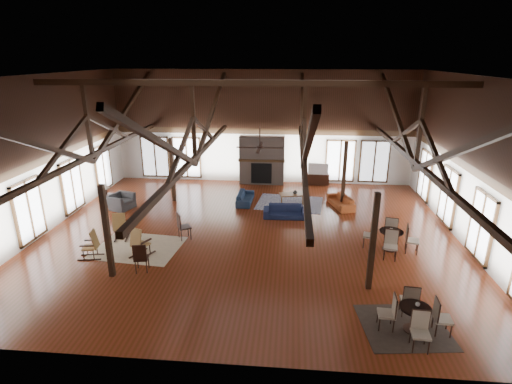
# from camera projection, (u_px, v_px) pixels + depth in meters

# --- Properties ---
(floor) EXTENTS (16.00, 16.00, 0.00)m
(floor) POSITION_uv_depth(u_px,v_px,m) (249.00, 234.00, 15.69)
(floor) COLOR maroon
(floor) RESTS_ON ground
(ceiling) EXTENTS (16.00, 14.00, 0.02)m
(ceiling) POSITION_uv_depth(u_px,v_px,m) (248.00, 76.00, 13.75)
(ceiling) COLOR black
(ceiling) RESTS_ON wall_back
(wall_back) EXTENTS (16.00, 0.02, 6.00)m
(wall_back) POSITION_uv_depth(u_px,v_px,m) (262.00, 128.00, 21.31)
(wall_back) COLOR silver
(wall_back) RESTS_ON floor
(wall_front) EXTENTS (16.00, 0.02, 6.00)m
(wall_front) POSITION_uv_depth(u_px,v_px,m) (211.00, 245.00, 8.12)
(wall_front) COLOR silver
(wall_front) RESTS_ON floor
(wall_left) EXTENTS (0.02, 14.00, 6.00)m
(wall_left) POSITION_uv_depth(u_px,v_px,m) (43.00, 155.00, 15.39)
(wall_left) COLOR silver
(wall_left) RESTS_ON floor
(wall_right) EXTENTS (0.02, 14.00, 6.00)m
(wall_right) POSITION_uv_depth(u_px,v_px,m) (474.00, 165.00, 14.04)
(wall_right) COLOR silver
(wall_right) RESTS_ON floor
(roof_truss) EXTENTS (15.60, 14.07, 3.14)m
(roof_truss) POSITION_uv_depth(u_px,v_px,m) (248.00, 132.00, 14.38)
(roof_truss) COLOR black
(roof_truss) RESTS_ON wall_back
(post_grid) EXTENTS (8.16, 7.16, 3.05)m
(post_grid) POSITION_uv_depth(u_px,v_px,m) (249.00, 198.00, 15.19)
(post_grid) COLOR black
(post_grid) RESTS_ON floor
(fireplace) EXTENTS (2.50, 0.69, 2.60)m
(fireplace) POSITION_uv_depth(u_px,v_px,m) (262.00, 160.00, 21.56)
(fireplace) COLOR #716056
(fireplace) RESTS_ON floor
(ceiling_fan) EXTENTS (1.60, 1.60, 0.75)m
(ceiling_fan) POSITION_uv_depth(u_px,v_px,m) (260.00, 147.00, 13.49)
(ceiling_fan) COLOR black
(ceiling_fan) RESTS_ON roof_truss
(sofa_navy_front) EXTENTS (1.88, 0.78, 0.54)m
(sofa_navy_front) POSITION_uv_depth(u_px,v_px,m) (285.00, 211.00, 17.23)
(sofa_navy_front) COLOR #161E3E
(sofa_navy_front) RESTS_ON floor
(sofa_navy_left) EXTENTS (1.73, 0.72, 0.50)m
(sofa_navy_left) POSITION_uv_depth(u_px,v_px,m) (245.00, 198.00, 18.99)
(sofa_navy_left) COLOR #15243C
(sofa_navy_left) RESTS_ON floor
(sofa_orange) EXTENTS (1.92, 1.21, 0.52)m
(sofa_orange) POSITION_uv_depth(u_px,v_px,m) (341.00, 201.00, 18.48)
(sofa_orange) COLOR #91401C
(sofa_orange) RESTS_ON floor
(coffee_table) EXTENTS (1.30, 0.85, 0.46)m
(coffee_table) POSITION_uv_depth(u_px,v_px,m) (292.00, 195.00, 18.90)
(coffee_table) COLOR brown
(coffee_table) RESTS_ON floor
(vase) EXTENTS (0.27, 0.27, 0.21)m
(vase) POSITION_uv_depth(u_px,v_px,m) (295.00, 192.00, 18.81)
(vase) COLOR #B2B2B2
(vase) RESTS_ON coffee_table
(armchair) EXTENTS (1.28, 1.19, 0.68)m
(armchair) POSITION_uv_depth(u_px,v_px,m) (121.00, 201.00, 18.22)
(armchair) COLOR #2D2D2F
(armchair) RESTS_ON floor
(side_table_lamp) EXTENTS (0.44, 0.44, 1.12)m
(side_table_lamp) POSITION_uv_depth(u_px,v_px,m) (107.00, 198.00, 18.47)
(side_table_lamp) COLOR black
(side_table_lamp) RESTS_ON floor
(rocking_chair_a) EXTENTS (0.59, 0.91, 1.09)m
(rocking_chair_a) POSITION_uv_depth(u_px,v_px,m) (120.00, 227.00, 15.12)
(rocking_chair_a) COLOR olive
(rocking_chair_a) RESTS_ON floor
(rocking_chair_b) EXTENTS (0.77, 0.96, 1.10)m
(rocking_chair_b) POSITION_uv_depth(u_px,v_px,m) (139.00, 243.00, 13.77)
(rocking_chair_b) COLOR olive
(rocking_chair_b) RESTS_ON floor
(rocking_chair_c) EXTENTS (0.85, 0.54, 1.03)m
(rocking_chair_c) POSITION_uv_depth(u_px,v_px,m) (92.00, 245.00, 13.71)
(rocking_chair_c) COLOR olive
(rocking_chair_c) RESTS_ON floor
(side_chair_a) EXTENTS (0.62, 0.62, 1.07)m
(side_chair_a) POSITION_uv_depth(u_px,v_px,m) (182.00, 224.00, 15.06)
(side_chair_a) COLOR black
(side_chair_a) RESTS_ON floor
(side_chair_b) EXTENTS (0.50, 0.50, 1.02)m
(side_chair_b) POSITION_uv_depth(u_px,v_px,m) (141.00, 256.00, 12.74)
(side_chair_b) COLOR black
(side_chair_b) RESTS_ON floor
(cafe_table_near) EXTENTS (1.83, 1.83, 0.95)m
(cafe_table_near) POSITION_uv_depth(u_px,v_px,m) (415.00, 315.00, 10.04)
(cafe_table_near) COLOR black
(cafe_table_near) RESTS_ON floor
(cafe_table_far) EXTENTS (1.98, 1.98, 1.01)m
(cafe_table_far) POSITION_uv_depth(u_px,v_px,m) (391.00, 237.00, 14.29)
(cafe_table_far) COLOR black
(cafe_table_far) RESTS_ON floor
(cup_near) EXTENTS (0.13, 0.13, 0.09)m
(cup_near) POSITION_uv_depth(u_px,v_px,m) (418.00, 305.00, 10.01)
(cup_near) COLOR #B2B2B2
(cup_near) RESTS_ON cafe_table_near
(cup_far) EXTENTS (0.14, 0.14, 0.10)m
(cup_far) POSITION_uv_depth(u_px,v_px,m) (391.00, 230.00, 14.17)
(cup_far) COLOR #B2B2B2
(cup_far) RESTS_ON cafe_table_far
(tv_console) EXTENTS (1.17, 0.44, 0.58)m
(tv_console) POSITION_uv_depth(u_px,v_px,m) (318.00, 179.00, 21.69)
(tv_console) COLOR black
(tv_console) RESTS_ON floor
(television) EXTENTS (1.07, 0.26, 0.61)m
(television) POSITION_uv_depth(u_px,v_px,m) (318.00, 168.00, 21.50)
(television) COLOR #B2B2B2
(television) RESTS_ON tv_console
(rug_tan) EXTENTS (3.18, 2.61, 0.01)m
(rug_tan) POSITION_uv_depth(u_px,v_px,m) (138.00, 248.00, 14.57)
(rug_tan) COLOR tan
(rug_tan) RESTS_ON floor
(rug_navy) EXTENTS (3.26, 2.60, 0.01)m
(rug_navy) POSITION_uv_depth(u_px,v_px,m) (290.00, 203.00, 18.96)
(rug_navy) COLOR #1B1E4C
(rug_navy) RESTS_ON floor
(rug_dark) EXTENTS (2.35, 2.18, 0.01)m
(rug_dark) POSITION_uv_depth(u_px,v_px,m) (404.00, 327.00, 10.32)
(rug_dark) COLOR black
(rug_dark) RESTS_ON floor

